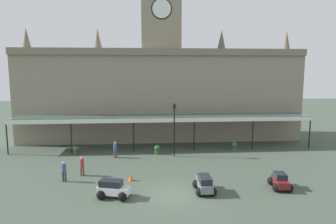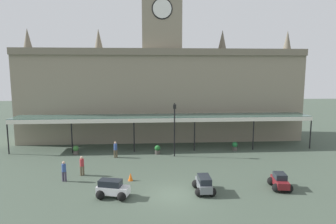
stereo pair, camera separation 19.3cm
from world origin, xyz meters
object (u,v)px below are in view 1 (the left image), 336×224
pedestrian_beside_cars (64,171)px  planter_by_canopy (157,150)px  pedestrian_crossing_forecourt (82,165)px  pedestrian_near_entrance (115,149)px  traffic_cone (131,177)px  car_maroon_sedan (280,182)px  planter_forecourt_centre (75,150)px  planter_near_kerb (234,146)px  car_grey_estate (204,185)px  car_white_estate (113,190)px  victorian_lamppost (174,124)px

pedestrian_beside_cars → planter_by_canopy: bearing=43.5°
pedestrian_crossing_forecourt → planter_by_canopy: (6.62, 6.06, -0.42)m
pedestrian_beside_cars → pedestrian_near_entrance: (3.42, 6.39, 0.00)m
traffic_cone → car_maroon_sedan: bearing=-12.1°
pedestrian_near_entrance → planter_forecourt_centre: bearing=162.2°
planter_near_kerb → car_maroon_sedan: bearing=-88.8°
car_grey_estate → car_white_estate: bearing=-176.2°
planter_forecourt_centre → car_white_estate: bearing=-65.2°
planter_near_kerb → pedestrian_crossing_forecourt: bearing=-155.6°
planter_near_kerb → planter_forecourt_centre: (-17.31, -0.46, 0.00)m
planter_near_kerb → pedestrian_near_entrance: bearing=-171.9°
planter_forecourt_centre → planter_by_canopy: same height
car_white_estate → planter_by_canopy: car_white_estate is taller
car_grey_estate → victorian_lamppost: (-1.31, 9.31, 2.85)m
traffic_cone → car_white_estate: bearing=-108.9°
car_white_estate → pedestrian_beside_cars: (-4.24, 3.33, 0.34)m
pedestrian_beside_cars → planter_forecourt_centre: 7.85m
pedestrian_crossing_forecourt → victorian_lamppost: (8.34, 5.10, 2.51)m
pedestrian_beside_cars → pedestrian_crossing_forecourt: (1.14, 1.31, 0.00)m
car_white_estate → traffic_cone: bearing=71.1°
car_grey_estate → planter_by_canopy: (-3.04, 10.27, -0.07)m
car_maroon_sedan → planter_forecourt_centre: size_ratio=2.24×
pedestrian_beside_cars → planter_forecourt_centre: (-0.90, 7.79, -0.42)m
planter_near_kerb → victorian_lamppost: bearing=-165.2°
pedestrian_near_entrance → traffic_cone: (1.89, -6.59, -0.59)m
car_white_estate → pedestrian_crossing_forecourt: 5.59m
planter_forecourt_centre → victorian_lamppost: bearing=-7.5°
car_white_estate → planter_forecourt_centre: car_white_estate is taller
car_maroon_sedan → pedestrian_crossing_forecourt: bearing=165.7°
car_white_estate → victorian_lamppost: victorian_lamppost is taller
pedestrian_near_entrance → planter_forecourt_centre: size_ratio=1.74×
pedestrian_crossing_forecourt → planter_forecourt_centre: pedestrian_crossing_forecourt is taller
planter_by_canopy → victorian_lamppost: bearing=-29.0°
car_white_estate → traffic_cone: car_white_estate is taller
car_grey_estate → planter_forecourt_centre: car_grey_estate is taller
car_white_estate → planter_by_canopy: size_ratio=2.50×
victorian_lamppost → planter_forecourt_centre: (-10.38, 1.37, -2.93)m
victorian_lamppost → planter_by_canopy: victorian_lamppost is taller
pedestrian_beside_cars → victorian_lamppost: 11.72m
pedestrian_near_entrance → pedestrian_beside_cars: bearing=-118.1°
car_maroon_sedan → planter_forecourt_centre: car_maroon_sedan is taller
victorian_lamppost → planter_by_canopy: size_ratio=5.80×
traffic_cone → planter_forecourt_centre: 10.12m
pedestrian_near_entrance → car_maroon_sedan: bearing=-34.3°
pedestrian_beside_cars → planter_forecourt_centre: size_ratio=1.74×
victorian_lamppost → planter_forecourt_centre: 10.87m
planter_forecourt_centre → planter_near_kerb: bearing=1.5°
planter_by_canopy → car_maroon_sedan: bearing=-48.4°
planter_near_kerb → planter_forecourt_centre: 17.32m
pedestrian_beside_cars → victorian_lamppost: (9.48, 6.41, 2.51)m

